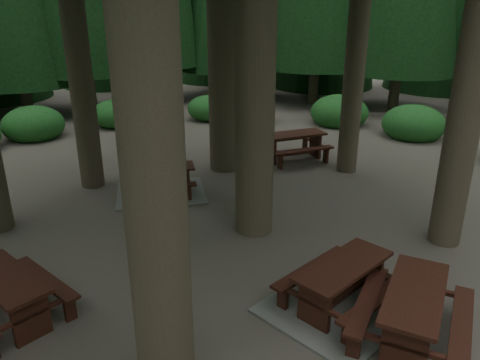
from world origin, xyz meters
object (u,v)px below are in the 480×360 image
picnic_table_e (413,308)px  picnic_table_a (342,292)px  picnic_table_d (294,142)px  picnic_table_c (161,185)px  picnic_table_b (8,291)px

picnic_table_e → picnic_table_a: bearing=73.9°
picnic_table_e → picnic_table_d: bearing=32.1°
picnic_table_a → picnic_table_e: size_ratio=1.10×
picnic_table_c → picnic_table_e: picnic_table_e is taller
picnic_table_b → picnic_table_e: 6.41m
picnic_table_a → picnic_table_b: picnic_table_a is taller
picnic_table_a → picnic_table_b: size_ratio=1.28×
picnic_table_d → picnic_table_e: size_ratio=0.90×
picnic_table_a → picnic_table_d: picnic_table_d is taller
picnic_table_d → picnic_table_e: picnic_table_d is taller
picnic_table_b → picnic_table_d: bearing=-82.1°
picnic_table_d → picnic_table_a: bearing=-112.2°
picnic_table_d → picnic_table_c: bearing=-164.7°
picnic_table_c → picnic_table_e: 7.58m
picnic_table_b → picnic_table_c: picnic_table_b is taller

